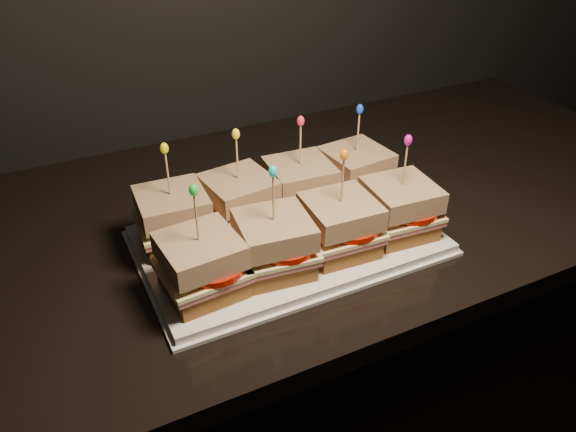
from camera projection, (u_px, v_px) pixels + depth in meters
name	position (u px, v px, depth m)	size (l,w,h in m)	color
granite_slab	(51.00, 274.00, 0.86)	(2.43, 0.71, 0.04)	black
platter	(288.00, 240.00, 0.89)	(0.45, 0.28, 0.02)	white
platter_rim	(288.00, 243.00, 0.89)	(0.46, 0.29, 0.01)	white
sandwich_0_bread_bot	(176.00, 233.00, 0.87)	(0.10, 0.10, 0.03)	brown
sandwich_0_ham	(174.00, 224.00, 0.86)	(0.11, 0.10, 0.01)	#C86466
sandwich_0_cheese	(174.00, 220.00, 0.85)	(0.11, 0.11, 0.01)	#FFEE9B
sandwich_0_tomato	(182.00, 216.00, 0.85)	(0.10, 0.10, 0.01)	#AF1304
sandwich_0_bread_top	(172.00, 204.00, 0.84)	(0.10, 0.10, 0.03)	#652F0E
sandwich_0_pick	(168.00, 176.00, 0.81)	(0.00, 0.00, 0.09)	tan
sandwich_0_frill	(164.00, 148.00, 0.79)	(0.01, 0.01, 0.02)	yellow
sandwich_1_bread_bot	(240.00, 217.00, 0.91)	(0.10, 0.10, 0.03)	brown
sandwich_1_ham	(240.00, 207.00, 0.90)	(0.11, 0.10, 0.01)	#C86466
sandwich_1_cheese	(240.00, 204.00, 0.89)	(0.11, 0.11, 0.01)	#FFEE9B
sandwich_1_tomato	(248.00, 200.00, 0.89)	(0.10, 0.10, 0.01)	#AF1304
sandwich_1_bread_top	(239.00, 188.00, 0.88)	(0.10, 0.10, 0.03)	#652F0E
sandwich_1_pick	(237.00, 161.00, 0.85)	(0.00, 0.00, 0.09)	tan
sandwich_1_frill	(236.00, 134.00, 0.83)	(0.01, 0.01, 0.02)	yellow
sandwich_2_bread_bot	(300.00, 201.00, 0.95)	(0.10, 0.10, 0.03)	brown
sandwich_2_ham	(300.00, 192.00, 0.94)	(0.11, 0.10, 0.01)	#C86466
sandwich_2_cheese	(300.00, 189.00, 0.93)	(0.11, 0.11, 0.01)	#FFEE9B
sandwich_2_tomato	(308.00, 185.00, 0.93)	(0.10, 0.10, 0.01)	#AF1304
sandwich_2_bread_top	(300.00, 173.00, 0.92)	(0.10, 0.10, 0.03)	#652F0E
sandwich_2_pick	(300.00, 147.00, 0.89)	(0.00, 0.00, 0.09)	tan
sandwich_2_frill	(301.00, 121.00, 0.87)	(0.01, 0.01, 0.02)	#E42442
sandwich_3_bread_bot	(354.00, 187.00, 0.99)	(0.10, 0.10, 0.03)	brown
sandwich_3_ham	(355.00, 178.00, 0.98)	(0.11, 0.10, 0.01)	#C86466
sandwich_3_cheese	(355.00, 175.00, 0.97)	(0.11, 0.11, 0.01)	#FFEE9B
sandwich_3_tomato	(363.00, 171.00, 0.97)	(0.10, 0.10, 0.01)	#AF1304
sandwich_3_bread_top	(356.00, 160.00, 0.96)	(0.10, 0.10, 0.03)	#652F0E
sandwich_3_pick	(358.00, 135.00, 0.93)	(0.00, 0.00, 0.09)	tan
sandwich_3_frill	(360.00, 109.00, 0.91)	(0.01, 0.01, 0.02)	blue
sandwich_4_bread_bot	(203.00, 282.00, 0.77)	(0.10, 0.10, 0.03)	brown
sandwich_4_ham	(202.00, 272.00, 0.76)	(0.11, 0.10, 0.01)	#C86466
sandwich_4_cheese	(202.00, 268.00, 0.75)	(0.11, 0.11, 0.01)	#FFEE9B
sandwich_4_tomato	(211.00, 263.00, 0.75)	(0.10, 0.10, 0.01)	#AF1304
sandwich_4_bread_top	(200.00, 250.00, 0.74)	(0.10, 0.10, 0.03)	#652F0E
sandwich_4_pick	(197.00, 221.00, 0.71)	(0.00, 0.00, 0.09)	tan
sandwich_4_frill	(193.00, 190.00, 0.69)	(0.01, 0.01, 0.02)	green
sandwich_5_bread_bot	(274.00, 261.00, 0.81)	(0.10, 0.10, 0.03)	brown
sandwich_5_ham	(274.00, 251.00, 0.80)	(0.11, 0.10, 0.01)	#C86466
sandwich_5_cheese	(274.00, 247.00, 0.79)	(0.11, 0.11, 0.01)	#FFEE9B
sandwich_5_tomato	(284.00, 242.00, 0.79)	(0.10, 0.10, 0.01)	#AF1304
sandwich_5_bread_top	(274.00, 230.00, 0.78)	(0.10, 0.10, 0.03)	#652F0E
sandwich_5_pick	(273.00, 201.00, 0.75)	(0.00, 0.00, 0.09)	tan
sandwich_5_frill	(273.00, 172.00, 0.73)	(0.01, 0.01, 0.02)	#12C6BA
sandwich_6_bread_bot	(339.00, 241.00, 0.85)	(0.10, 0.10, 0.03)	brown
sandwich_6_ham	(339.00, 232.00, 0.84)	(0.11, 0.10, 0.01)	#C86466
sandwich_6_cheese	(340.00, 228.00, 0.83)	(0.11, 0.11, 0.01)	#FFEE9B
sandwich_6_tomato	(349.00, 224.00, 0.83)	(0.10, 0.10, 0.01)	#AF1304
sandwich_6_bread_top	(341.00, 211.00, 0.82)	(0.10, 0.10, 0.03)	#652F0E
sandwich_6_pick	(342.00, 183.00, 0.79)	(0.00, 0.00, 0.09)	tan
sandwich_6_frill	(344.00, 155.00, 0.77)	(0.01, 0.01, 0.02)	orange
sandwich_7_bread_bot	(398.00, 224.00, 0.89)	(0.10, 0.10, 0.03)	brown
sandwich_7_ham	(399.00, 214.00, 0.88)	(0.11, 0.10, 0.01)	#C86466
sandwich_7_cheese	(399.00, 211.00, 0.87)	(0.11, 0.11, 0.01)	#FFEE9B
sandwich_7_tomato	(408.00, 207.00, 0.87)	(0.10, 0.10, 0.01)	#AF1304
sandwich_7_bread_top	(401.00, 195.00, 0.86)	(0.10, 0.10, 0.03)	#652F0E
sandwich_7_pick	(405.00, 168.00, 0.83)	(0.00, 0.00, 0.09)	tan
sandwich_7_frill	(408.00, 140.00, 0.81)	(0.01, 0.01, 0.02)	#C80F94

